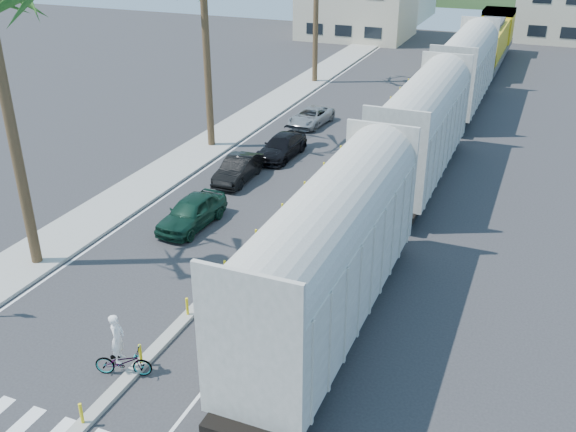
# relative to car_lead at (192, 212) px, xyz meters

# --- Properties ---
(ground) EXTENTS (140.00, 140.00, 0.00)m
(ground) POSITION_rel_car_lead_xyz_m (3.69, -11.70, -0.74)
(ground) COLOR #28282B
(ground) RESTS_ON ground
(sidewalk) EXTENTS (3.00, 90.00, 0.15)m
(sidewalk) POSITION_rel_car_lead_xyz_m (-4.81, 13.30, -0.67)
(sidewalk) COLOR gray
(sidewalk) RESTS_ON ground
(rails) EXTENTS (1.56, 100.00, 0.06)m
(rails) POSITION_rel_car_lead_xyz_m (8.69, 16.30, -0.71)
(rails) COLOR black
(rails) RESTS_ON ground
(median) EXTENTS (0.45, 60.00, 0.85)m
(median) POSITION_rel_car_lead_xyz_m (3.69, 8.26, -0.65)
(median) COLOR gray
(median) RESTS_ON ground
(lane_markings) EXTENTS (9.42, 90.00, 0.01)m
(lane_markings) POSITION_rel_car_lead_xyz_m (1.54, 13.30, -0.74)
(lane_markings) COLOR silver
(lane_markings) RESTS_ON ground
(freight_train) EXTENTS (3.00, 60.94, 5.85)m
(freight_train) POSITION_rel_car_lead_xyz_m (8.69, 15.46, 2.16)
(freight_train) COLOR #A3A195
(freight_train) RESTS_ON ground
(car_lead) EXTENTS (2.12, 4.50, 1.48)m
(car_lead) POSITION_rel_car_lead_xyz_m (0.00, 0.00, 0.00)
(car_lead) COLOR #103123
(car_lead) RESTS_ON ground
(car_second) EXTENTS (1.74, 4.24, 1.36)m
(car_second) POSITION_rel_car_lead_xyz_m (-0.50, 5.91, -0.06)
(car_second) COLOR black
(car_second) RESTS_ON ground
(car_third) EXTENTS (2.27, 4.74, 1.33)m
(car_third) POSITION_rel_car_lead_xyz_m (0.26, 10.29, -0.08)
(car_third) COLOR black
(car_third) RESTS_ON ground
(car_rear) EXTENTS (2.83, 4.70, 1.20)m
(car_rear) POSITION_rel_car_lead_xyz_m (-0.34, 16.91, -0.14)
(car_rear) COLOR #9A9C9E
(car_rear) RESTS_ON ground
(cyclist) EXTENTS (1.77, 2.27, 2.28)m
(cyclist) POSITION_rel_car_lead_xyz_m (3.40, -10.27, -0.03)
(cyclist) COLOR #9EA0A5
(cyclist) RESTS_ON ground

